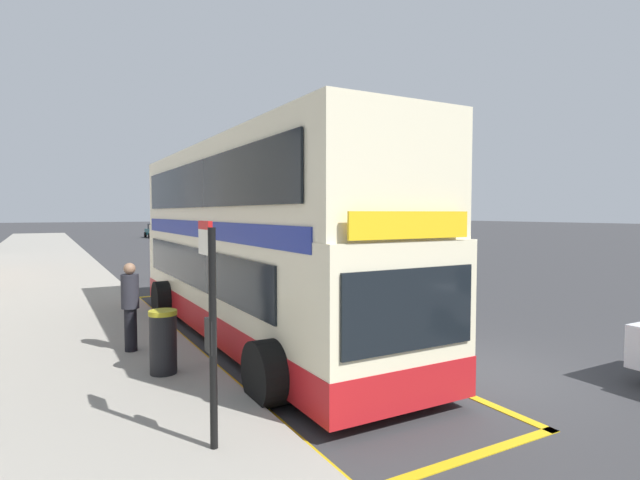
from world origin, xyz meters
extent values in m
plane|color=#333335|center=(0.00, 32.00, 0.00)|extent=(260.00, 260.00, 0.00)
cube|color=gray|center=(-7.00, 32.00, 0.07)|extent=(6.00, 76.00, 0.14)
cube|color=beige|center=(-2.45, 4.47, 1.35)|extent=(2.46, 11.41, 2.30)
cube|color=beige|center=(-2.45, 4.47, 3.45)|extent=(2.43, 11.18, 1.90)
cube|color=red|center=(-2.45, 4.47, 0.50)|extent=(2.48, 11.43, 0.60)
cube|color=navy|center=(-2.45, 4.47, 2.52)|extent=(2.49, 10.50, 0.36)
cube|color=black|center=(-3.70, 4.87, 1.65)|extent=(0.04, 9.13, 0.90)
cube|color=black|center=(-3.70, 4.47, 3.50)|extent=(0.04, 10.04, 1.00)
cube|color=black|center=(-2.45, -1.25, 1.60)|extent=(2.16, 0.04, 1.10)
cube|color=yellow|center=(-2.45, -1.25, 2.72)|extent=(1.97, 0.04, 0.36)
cylinder|color=black|center=(-3.77, 0.37, 0.50)|extent=(0.56, 1.00, 1.00)
cylinder|color=black|center=(-1.13, 0.37, 0.50)|extent=(0.56, 1.00, 1.00)
cylinder|color=black|center=(-3.77, 7.61, 0.50)|extent=(0.56, 1.00, 1.00)
cylinder|color=black|center=(-1.13, 7.61, 0.50)|extent=(0.56, 1.00, 1.00)
cube|color=gold|center=(-3.92, 4.52, 0.01)|extent=(0.16, 13.68, 0.01)
cube|color=gold|center=(-0.88, 4.52, 0.01)|extent=(0.16, 13.68, 0.01)
cube|color=gold|center=(-2.40, -2.24, 0.01)|extent=(3.20, 0.16, 0.01)
cube|color=gold|center=(-2.40, 11.28, 0.01)|extent=(3.20, 0.16, 0.01)
cylinder|color=black|center=(-5.00, -0.81, 1.43)|extent=(0.09, 0.09, 2.57)
cube|color=silver|center=(-5.00, -0.56, 2.53)|extent=(0.05, 0.42, 0.30)
cube|color=red|center=(-5.00, -0.56, 2.73)|extent=(0.05, 0.42, 0.10)
cube|color=black|center=(-5.00, -0.71, 1.44)|extent=(0.06, 0.28, 0.40)
cube|color=silver|center=(4.53, 40.65, 0.66)|extent=(1.76, 4.20, 0.72)
cube|color=black|center=(4.53, 40.55, 1.32)|extent=(1.52, 1.90, 0.60)
cylinder|color=black|center=(3.60, 41.95, 0.30)|extent=(0.22, 0.60, 0.60)
cylinder|color=black|center=(5.47, 41.95, 0.30)|extent=(0.22, 0.60, 0.60)
cylinder|color=black|center=(3.60, 39.35, 0.30)|extent=(0.22, 0.60, 0.60)
cylinder|color=black|center=(5.47, 39.35, 0.30)|extent=(0.22, 0.60, 0.60)
cube|color=#196066|center=(4.50, 23.62, 0.66)|extent=(1.76, 4.20, 0.72)
cube|color=black|center=(4.50, 23.52, 1.32)|extent=(1.52, 1.90, 0.60)
cylinder|color=black|center=(3.57, 24.92, 0.30)|extent=(0.22, 0.60, 0.60)
cylinder|color=black|center=(5.44, 24.92, 0.30)|extent=(0.22, 0.60, 0.60)
cylinder|color=black|center=(3.57, 22.32, 0.30)|extent=(0.22, 0.60, 0.60)
cylinder|color=black|center=(5.44, 22.32, 0.30)|extent=(0.22, 0.60, 0.60)
cube|color=#196066|center=(4.81, 53.07, 0.66)|extent=(1.76, 4.20, 0.72)
cube|color=black|center=(4.81, 52.97, 1.32)|extent=(1.52, 1.90, 0.60)
cylinder|color=black|center=(3.87, 54.37, 0.30)|extent=(0.22, 0.60, 0.60)
cylinder|color=black|center=(5.74, 54.37, 0.30)|extent=(0.22, 0.60, 0.60)
cylinder|color=black|center=(3.87, 51.77, 0.30)|extent=(0.22, 0.60, 0.60)
cylinder|color=black|center=(5.74, 51.77, 0.30)|extent=(0.22, 0.60, 0.60)
cylinder|color=black|center=(-5.20, 3.98, 0.57)|extent=(0.24, 0.24, 0.85)
cylinder|color=#26262D|center=(-5.20, 3.98, 1.33)|extent=(0.34, 0.34, 0.68)
sphere|color=#8C664C|center=(-5.20, 3.98, 1.78)|extent=(0.23, 0.23, 0.23)
cylinder|color=black|center=(-4.93, 2.25, 0.64)|extent=(0.45, 0.45, 1.01)
cylinder|color=#A5991E|center=(-4.93, 2.25, 1.19)|extent=(0.47, 0.47, 0.08)
camera|label=1|loc=(-6.68, -6.35, 2.88)|focal=27.91mm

